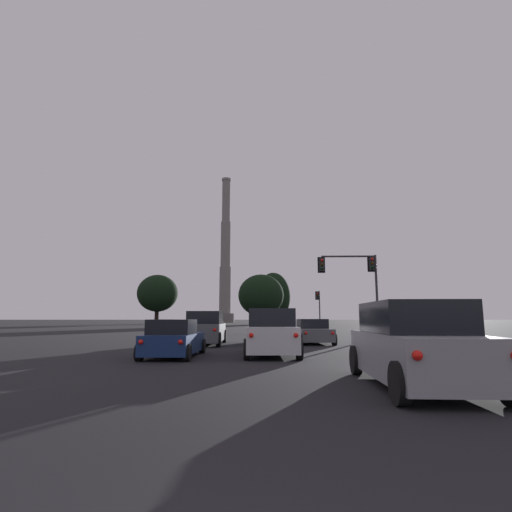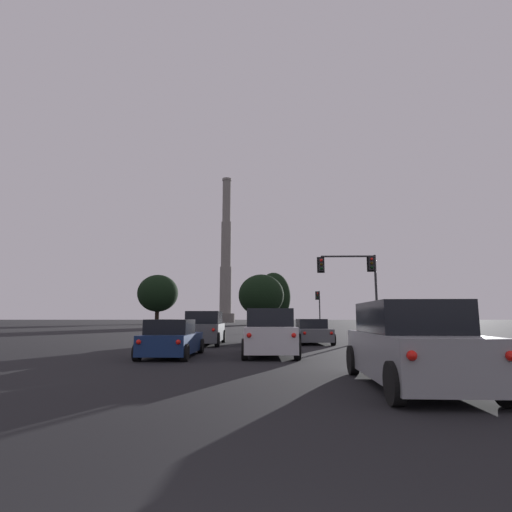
{
  "view_description": "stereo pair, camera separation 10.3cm",
  "coord_description": "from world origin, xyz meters",
  "px_view_note": "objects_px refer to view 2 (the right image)",
  "views": [
    {
      "loc": [
        0.16,
        -0.81,
        1.5
      ],
      "look_at": [
        -1.42,
        55.61,
        10.25
      ],
      "focal_mm": 28.0,
      "sensor_mm": 36.0,
      "label": 1
    },
    {
      "loc": [
        0.26,
        -0.81,
        1.5
      ],
      "look_at": [
        -1.42,
        55.61,
        10.25
      ],
      "focal_mm": 28.0,
      "sensor_mm": 36.0,
      "label": 2
    }
  ],
  "objects_px": {
    "hatchback_left_lane_second": "(172,340)",
    "suv_right_lane_third": "(411,345)",
    "sedan_right_lane_front": "(312,332)",
    "smokestack": "(226,264)",
    "suv_center_lane_front": "(268,328)",
    "traffic_light_overhead_right": "(357,275)",
    "traffic_light_far_right": "(319,304)",
    "suv_center_lane_second": "(269,333)",
    "suv_left_lane_front": "(204,328)"
  },
  "relations": [
    {
      "from": "hatchback_left_lane_second",
      "to": "traffic_light_far_right",
      "type": "relative_size",
      "value": 0.76
    },
    {
      "from": "suv_left_lane_front",
      "to": "smokestack",
      "type": "relative_size",
      "value": 0.11
    },
    {
      "from": "sedan_right_lane_front",
      "to": "traffic_light_overhead_right",
      "type": "distance_m",
      "value": 8.82
    },
    {
      "from": "suv_right_lane_third",
      "to": "suv_left_lane_front",
      "type": "bearing_deg",
      "value": 117.54
    },
    {
      "from": "suv_center_lane_second",
      "to": "suv_center_lane_front",
      "type": "height_order",
      "value": "same"
    },
    {
      "from": "suv_center_lane_second",
      "to": "suv_left_lane_front",
      "type": "bearing_deg",
      "value": 118.86
    },
    {
      "from": "suv_right_lane_third",
      "to": "smokestack",
      "type": "distance_m",
      "value": 119.34
    },
    {
      "from": "sedan_right_lane_front",
      "to": "smokestack",
      "type": "distance_m",
      "value": 104.54
    },
    {
      "from": "hatchback_left_lane_second",
      "to": "traffic_light_overhead_right",
      "type": "xyz_separation_m",
      "value": [
        10.58,
        15.13,
        4.13
      ]
    },
    {
      "from": "suv_left_lane_front",
      "to": "traffic_light_overhead_right",
      "type": "xyz_separation_m",
      "value": [
        10.47,
        7.91,
        3.89
      ]
    },
    {
      "from": "suv_right_lane_third",
      "to": "traffic_light_overhead_right",
      "type": "relative_size",
      "value": 0.78
    },
    {
      "from": "suv_center_lane_second",
      "to": "suv_left_lane_front",
      "type": "xyz_separation_m",
      "value": [
        -3.67,
        6.29,
        0.0
      ]
    },
    {
      "from": "suv_center_lane_second",
      "to": "hatchback_left_lane_second",
      "type": "height_order",
      "value": "suv_center_lane_second"
    },
    {
      "from": "sedan_right_lane_front",
      "to": "suv_right_lane_third",
      "type": "xyz_separation_m",
      "value": [
        0.57,
        -15.11,
        0.23
      ]
    },
    {
      "from": "sedan_right_lane_front",
      "to": "suv_left_lane_front",
      "type": "distance_m",
      "value": 6.37
    },
    {
      "from": "suv_center_lane_front",
      "to": "traffic_light_overhead_right",
      "type": "height_order",
      "value": "traffic_light_overhead_right"
    },
    {
      "from": "suv_center_lane_front",
      "to": "traffic_light_overhead_right",
      "type": "relative_size",
      "value": 0.79
    },
    {
      "from": "suv_center_lane_front",
      "to": "smokestack",
      "type": "distance_m",
      "value": 105.12
    },
    {
      "from": "sedan_right_lane_front",
      "to": "traffic_light_far_right",
      "type": "relative_size",
      "value": 0.88
    },
    {
      "from": "sedan_right_lane_front",
      "to": "smokestack",
      "type": "xyz_separation_m",
      "value": [
        -16.0,
        101.76,
        17.77
      ]
    },
    {
      "from": "suv_center_lane_front",
      "to": "suv_right_lane_third",
      "type": "height_order",
      "value": "same"
    },
    {
      "from": "traffic_light_overhead_right",
      "to": "traffic_light_far_right",
      "type": "bearing_deg",
      "value": 88.79
    },
    {
      "from": "hatchback_left_lane_second",
      "to": "suv_center_lane_second",
      "type": "bearing_deg",
      "value": 13.89
    },
    {
      "from": "suv_center_lane_front",
      "to": "sedan_right_lane_front",
      "type": "bearing_deg",
      "value": 18.78
    },
    {
      "from": "hatchback_left_lane_second",
      "to": "smokestack",
      "type": "bearing_deg",
      "value": 95.09
    },
    {
      "from": "sedan_right_lane_front",
      "to": "traffic_light_overhead_right",
      "type": "height_order",
      "value": "traffic_light_overhead_right"
    },
    {
      "from": "hatchback_left_lane_second",
      "to": "suv_center_lane_front",
      "type": "bearing_deg",
      "value": 64.0
    },
    {
      "from": "traffic_light_overhead_right",
      "to": "traffic_light_far_right",
      "type": "height_order",
      "value": "traffic_light_overhead_right"
    },
    {
      "from": "suv_left_lane_front",
      "to": "traffic_light_far_right",
      "type": "xyz_separation_m",
      "value": [
        11.07,
        36.34,
        2.66
      ]
    },
    {
      "from": "suv_center_lane_second",
      "to": "traffic_light_far_right",
      "type": "relative_size",
      "value": 0.91
    },
    {
      "from": "suv_center_lane_second",
      "to": "traffic_light_overhead_right",
      "type": "relative_size",
      "value": 0.78
    },
    {
      "from": "suv_left_lane_front",
      "to": "hatchback_left_lane_second",
      "type": "distance_m",
      "value": 7.22
    },
    {
      "from": "sedan_right_lane_front",
      "to": "suv_left_lane_front",
      "type": "bearing_deg",
      "value": -169.7
    },
    {
      "from": "suv_left_lane_front",
      "to": "smokestack",
      "type": "xyz_separation_m",
      "value": [
        -9.78,
        103.13,
        17.54
      ]
    },
    {
      "from": "hatchback_left_lane_second",
      "to": "suv_right_lane_third",
      "type": "height_order",
      "value": "suv_right_lane_third"
    },
    {
      "from": "hatchback_left_lane_second",
      "to": "traffic_light_overhead_right",
      "type": "height_order",
      "value": "traffic_light_overhead_right"
    },
    {
      "from": "suv_center_lane_second",
      "to": "smokestack",
      "type": "xyz_separation_m",
      "value": [
        -13.46,
        109.42,
        17.54
      ]
    },
    {
      "from": "traffic_light_far_right",
      "to": "smokestack",
      "type": "xyz_separation_m",
      "value": [
        -20.85,
        66.79,
        14.88
      ]
    },
    {
      "from": "sedan_right_lane_front",
      "to": "smokestack",
      "type": "relative_size",
      "value": 0.1
    },
    {
      "from": "suv_right_lane_third",
      "to": "hatchback_left_lane_second",
      "type": "bearing_deg",
      "value": 137.87
    },
    {
      "from": "suv_center_lane_front",
      "to": "suv_right_lane_third",
      "type": "relative_size",
      "value": 1.01
    },
    {
      "from": "suv_left_lane_front",
      "to": "suv_center_lane_second",
      "type": "bearing_deg",
      "value": -61.23
    },
    {
      "from": "suv_left_lane_front",
      "to": "smokestack",
      "type": "distance_m",
      "value": 105.07
    },
    {
      "from": "suv_right_lane_third",
      "to": "suv_center_lane_second",
      "type": "bearing_deg",
      "value": 113.94
    },
    {
      "from": "suv_left_lane_front",
      "to": "suv_right_lane_third",
      "type": "distance_m",
      "value": 15.32
    },
    {
      "from": "sedan_right_lane_front",
      "to": "hatchback_left_lane_second",
      "type": "distance_m",
      "value": 10.67
    },
    {
      "from": "sedan_right_lane_front",
      "to": "suv_center_lane_front",
      "type": "xyz_separation_m",
      "value": [
        -2.63,
        -1.02,
        0.23
      ]
    },
    {
      "from": "suv_center_lane_second",
      "to": "smokestack",
      "type": "relative_size",
      "value": 0.11
    },
    {
      "from": "smokestack",
      "to": "suv_right_lane_third",
      "type": "bearing_deg",
      "value": -81.93
    },
    {
      "from": "suv_center_lane_front",
      "to": "smokestack",
      "type": "xyz_separation_m",
      "value": [
        -13.38,
        102.78,
        17.54
      ]
    }
  ]
}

